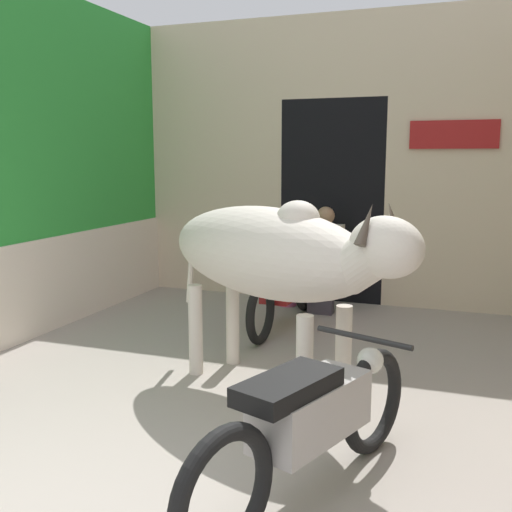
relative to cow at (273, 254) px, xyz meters
name	(u,v)px	position (x,y,z in m)	size (l,w,h in m)	color
wall_left_shopfront	(0,169)	(-2.64, 0.33, 0.57)	(0.25, 5.13, 3.27)	green
wall_back_with_doorway	(339,178)	(-0.22, 3.18, 0.42)	(4.70, 0.93, 3.27)	beige
cow	(273,254)	(0.00, 0.00, 0.00)	(2.21, 1.53, 1.44)	beige
motorcycle_near	(311,420)	(0.60, -1.22, -0.60)	(0.80, 1.78, 0.73)	black
motorcycle_far	(285,287)	(-0.43, 1.72, -0.62)	(0.58, 1.89, 0.70)	black
shopkeeper_seated	(324,257)	(-0.21, 2.42, -0.41)	(0.39, 0.33, 1.16)	#3D3842
plastic_stool	(287,287)	(-0.66, 2.53, -0.80)	(0.31, 0.31, 0.40)	#DB6093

